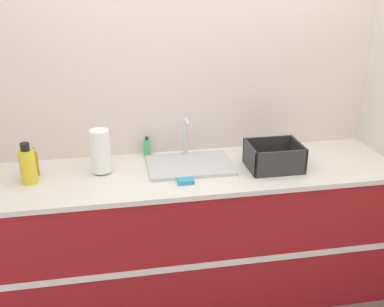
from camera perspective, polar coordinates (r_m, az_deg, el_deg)
wall_back at (r=2.84m, az=-1.33°, el=8.33°), size 4.87×0.06×2.60m
counter_cabinet at (r=2.87m, az=-0.08°, el=-10.18°), size 2.49×0.65×0.89m
sink at (r=2.70m, az=-0.39°, el=-1.25°), size 0.50×0.35×0.27m
paper_towel_roll at (r=2.63m, az=-11.54°, el=0.27°), size 0.11×0.11×0.26m
dish_rack at (r=2.71m, az=10.35°, el=-0.67°), size 0.31×0.25×0.15m
bottle_yellow at (r=2.63m, az=-20.14°, el=-1.43°), size 0.09×0.09×0.24m
bottle_amber at (r=2.73m, az=-19.51°, el=-1.20°), size 0.06×0.06×0.16m
soap_dispenser at (r=2.85m, az=-5.73°, el=0.75°), size 0.05×0.05×0.13m
sponge at (r=2.50m, az=-0.82°, el=-3.53°), size 0.09×0.06×0.02m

